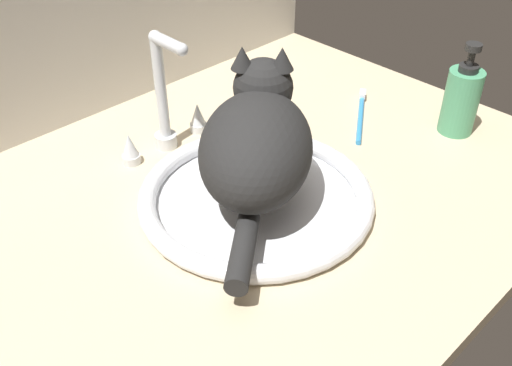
# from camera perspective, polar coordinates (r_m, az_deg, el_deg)

# --- Properties ---
(countertop) EXTENTS (1.00, 0.80, 0.03)m
(countertop) POSITION_cam_1_polar(r_m,az_deg,el_deg) (0.99, 1.20, -0.54)
(countertop) COLOR #CCB793
(countertop) RESTS_ON ground
(backsplash_wall) EXTENTS (1.00, 0.02, 0.41)m
(backsplash_wall) POSITION_cam_1_polar(r_m,az_deg,el_deg) (1.19, -13.51, 15.60)
(backsplash_wall) COLOR beige
(backsplash_wall) RESTS_ON ground
(sink_basin) EXTENTS (0.37, 0.37, 0.03)m
(sink_basin) POSITION_cam_1_polar(r_m,az_deg,el_deg) (0.93, 0.00, -1.33)
(sink_basin) COLOR white
(sink_basin) RESTS_ON countertop
(faucet) EXTENTS (0.18, 0.10, 0.22)m
(faucet) POSITION_cam_1_polar(r_m,az_deg,el_deg) (1.04, -8.90, 7.33)
(faucet) COLOR silver
(faucet) RESTS_ON countertop
(cat) EXTENTS (0.34, 0.30, 0.19)m
(cat) POSITION_cam_1_polar(r_m,az_deg,el_deg) (0.89, 0.12, 4.20)
(cat) COLOR black
(cat) RESTS_ON sink_basin
(soap_pump_bottle) EXTENTS (0.06, 0.06, 0.18)m
(soap_pump_bottle) POSITION_cam_1_polar(r_m,az_deg,el_deg) (1.15, 19.37, 7.66)
(soap_pump_bottle) COLOR #4C9E70
(soap_pump_bottle) RESTS_ON countertop
(toothbrush) EXTENTS (0.16, 0.12, 0.02)m
(toothbrush) POSITION_cam_1_polar(r_m,az_deg,el_deg) (1.18, 10.17, 6.53)
(toothbrush) COLOR #338CD1
(toothbrush) RESTS_ON countertop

